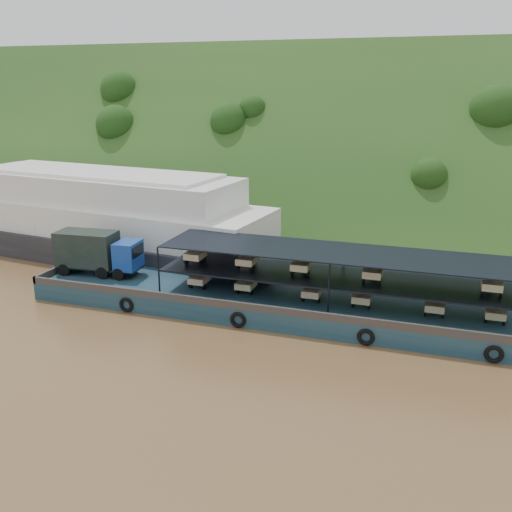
% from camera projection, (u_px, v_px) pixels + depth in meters
% --- Properties ---
extents(ground, '(160.00, 160.00, 0.00)m').
position_uv_depth(ground, '(270.00, 318.00, 37.59)').
color(ground, brown).
rests_on(ground, ground).
extents(hillside, '(140.00, 39.60, 39.60)m').
position_uv_depth(hillside, '(356.00, 209.00, 70.25)').
color(hillside, '#1A3814').
rests_on(hillside, ground).
extents(cargo_barge, '(35.00, 7.18, 4.54)m').
position_uv_depth(cargo_barge, '(270.00, 295.00, 38.59)').
color(cargo_barge, '#122B41').
rests_on(cargo_barge, ground).
extents(passenger_ferry, '(37.83, 13.36, 7.50)m').
position_uv_depth(passenger_ferry, '(100.00, 218.00, 50.92)').
color(passenger_ferry, black).
rests_on(passenger_ferry, ground).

